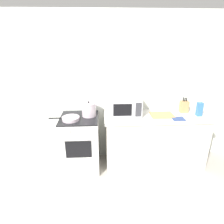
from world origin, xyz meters
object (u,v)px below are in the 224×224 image
object	(u,v)px
cutting_board	(162,115)
pasta_box	(199,109)
oven_mitt	(178,119)
microwave	(125,106)
stock_pot	(89,109)
knife_block	(184,107)
frying_pan	(70,118)
stove	(81,143)

from	to	relation	value
cutting_board	pasta_box	bearing A→B (deg)	-2.92
oven_mitt	microwave	bearing A→B (deg)	163.46
microwave	pasta_box	bearing A→B (deg)	-5.23
pasta_box	stock_pot	bearing A→B (deg)	177.11
microwave	cutting_board	world-z (taller)	microwave
knife_block	frying_pan	bearing A→B (deg)	-172.74
pasta_box	stove	bearing A→B (deg)	179.14
stove	stock_pot	bearing A→B (deg)	20.91
stock_pot	pasta_box	xyz separation A→B (m)	(1.76, -0.09, -0.00)
knife_block	pasta_box	bearing A→B (deg)	-43.13
frying_pan	cutting_board	size ratio (longest dim) A/B	1.29
stove	oven_mitt	xyz separation A→B (m)	(1.54, -0.16, 0.47)
stock_pot	microwave	size ratio (longest dim) A/B	0.62
stove	knife_block	distance (m)	1.83
stove	stock_pot	size ratio (longest dim) A/B	2.98
stock_pot	cutting_board	distance (m)	1.18
microwave	frying_pan	bearing A→B (deg)	-168.48
stove	cutting_board	xyz separation A→B (m)	(1.33, 0.00, 0.47)
frying_pan	microwave	bearing A→B (deg)	11.52
stove	frying_pan	distance (m)	0.51
cutting_board	oven_mitt	xyz separation A→B (m)	(0.21, -0.16, -0.00)
cutting_board	oven_mitt	bearing A→B (deg)	-37.49
stock_pot	cutting_board	bearing A→B (deg)	-2.87
stove	microwave	bearing A→B (deg)	6.13
microwave	pasta_box	size ratio (longest dim) A/B	2.27
knife_block	pasta_box	distance (m)	0.25
frying_pan	knife_block	bearing A→B (deg)	7.26
stove	cutting_board	size ratio (longest dim) A/B	2.56
stock_pot	microwave	xyz separation A→B (m)	(0.58, 0.02, 0.04)
pasta_box	oven_mitt	xyz separation A→B (m)	(-0.38, -0.13, -0.10)
cutting_board	stove	bearing A→B (deg)	-179.95
stock_pot	pasta_box	distance (m)	1.76
stove	oven_mitt	size ratio (longest dim) A/B	5.11
microwave	knife_block	world-z (taller)	microwave
microwave	stock_pot	bearing A→B (deg)	-178.10
microwave	knife_block	size ratio (longest dim) A/B	1.95
stock_pot	oven_mitt	bearing A→B (deg)	-9.00
stove	knife_block	size ratio (longest dim) A/B	3.60
cutting_board	oven_mitt	distance (m)	0.26
knife_block	oven_mitt	distance (m)	0.37
microwave	knife_block	bearing A→B (deg)	3.55
frying_pan	microwave	distance (m)	0.88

